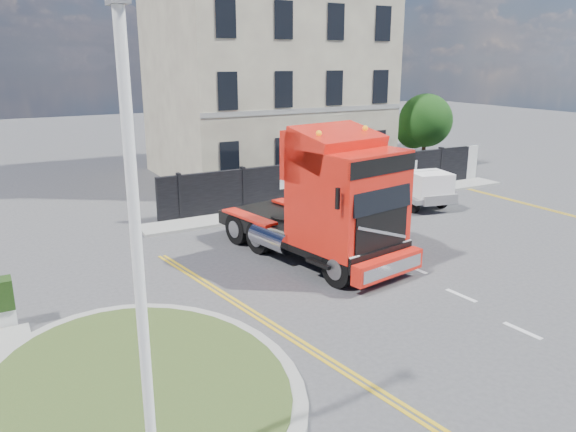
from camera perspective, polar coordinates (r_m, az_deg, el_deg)
ground at (r=17.93m, az=4.69°, el=-6.58°), size 120.00×120.00×0.00m
traffic_island at (r=12.87m, az=-15.02°, el=-16.27°), size 6.80×6.80×0.17m
hoarding_fence at (r=28.32m, az=5.70°, el=3.83°), size 18.80×0.25×2.00m
georgian_building at (r=33.91m, az=-2.30°, el=13.96°), size 12.30×10.30×12.80m
tree at (r=35.25m, az=13.53°, el=9.17°), size 3.20×3.20×4.80m
pavement_far at (r=27.51m, az=5.77°, el=1.46°), size 20.00×1.60×0.12m
truck at (r=18.80m, az=4.46°, el=1.05°), size 4.14×8.00×4.57m
flatbed_pickup at (r=26.95m, az=13.35°, el=2.80°), size 2.52×4.59×1.80m
lamppost_island at (r=8.44m, az=-15.01°, el=-4.54°), size 0.23×0.47×7.55m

